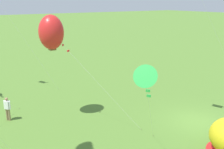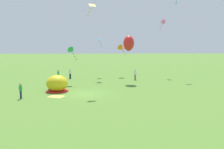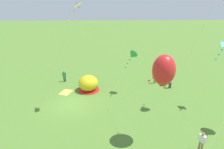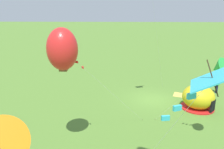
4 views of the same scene
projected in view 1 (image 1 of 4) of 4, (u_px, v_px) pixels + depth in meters
ground_plane at (198, 122)px, 18.39m from camera, size 300.00×300.00×0.00m
person_strolling at (7, 108)px, 18.40m from camera, size 0.50×0.41×1.72m
kite_red at (51, 32)px, 17.35m from camera, size 5.70×4.78×7.35m
kite_green at (146, 78)px, 11.15m from camera, size 3.60×4.04×5.67m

